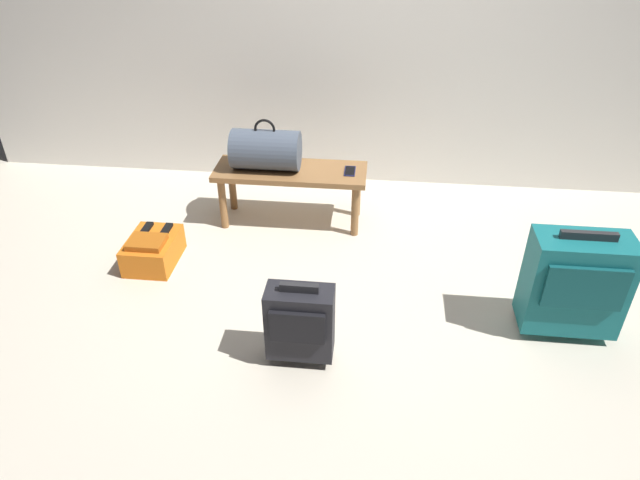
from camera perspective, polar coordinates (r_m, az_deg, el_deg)
ground_plane at (r=3.14m, az=3.65°, el=-6.60°), size 6.60×6.60×0.00m
bench at (r=3.73m, az=-3.02°, el=6.39°), size 1.00×0.36×0.39m
duffel_bag_slate at (r=3.67m, az=-5.55°, el=9.16°), size 0.44×0.26×0.34m
cell_phone at (r=3.67m, az=3.07°, el=7.04°), size 0.07×0.14×0.01m
suitcase_upright_teal at (r=3.06m, az=24.55°, el=-3.98°), size 0.47×0.26×0.61m
suitcase_small_charcoal at (r=2.67m, az=-2.06°, el=-8.37°), size 0.32×0.18×0.46m
backpack_orange at (r=3.56m, az=-16.68°, el=-0.93°), size 0.28×0.38×0.21m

